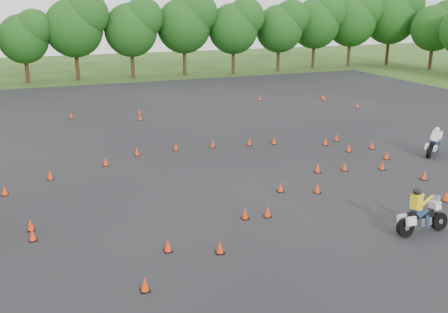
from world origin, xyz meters
The scene contains 6 objects.
ground centered at (0.00, 0.00, 0.00)m, with size 140.00×140.00×0.00m, color #2D5119.
asphalt_pad centered at (0.00, 6.00, 0.01)m, with size 62.00×62.00×0.00m, color black.
treeline centered at (5.28, 35.05, 4.68)m, with size 86.87×32.47×11.16m.
traffic_cones centered at (-0.07, 5.57, 0.23)m, with size 36.00×32.61×0.45m.
rider_yellow centered at (4.89, -4.46, 0.90)m, with size 2.32×0.71×1.79m, color yellow, non-canonical shape.
rider_white centered at (12.80, 3.57, 0.85)m, with size 2.20×0.68×1.70m, color white, non-canonical shape.
Camera 1 is at (-8.48, -17.90, 8.50)m, focal length 40.00 mm.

